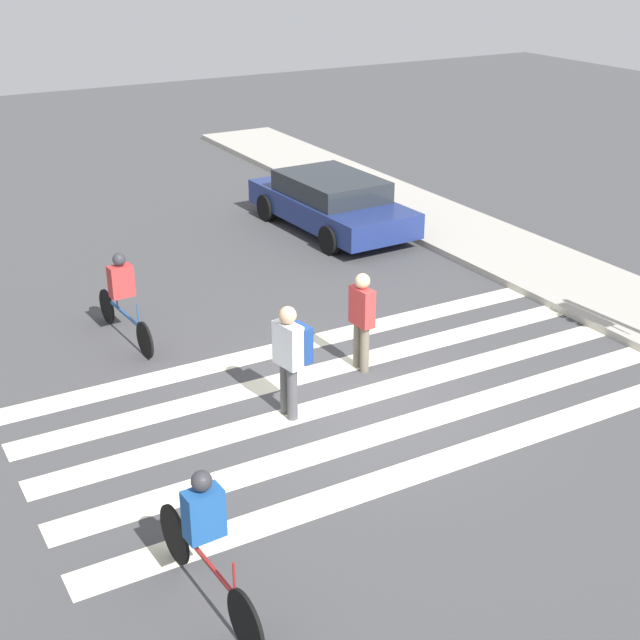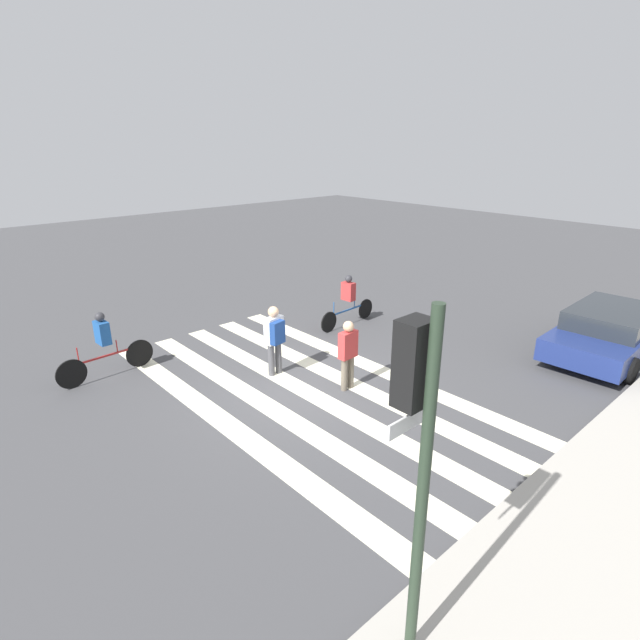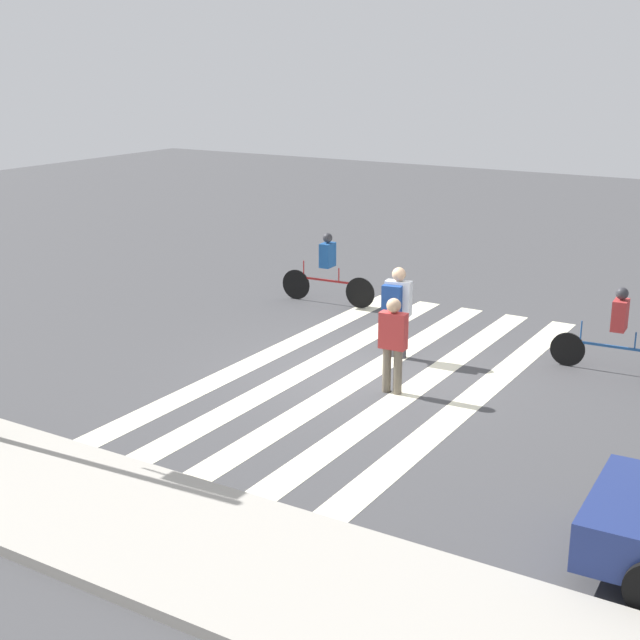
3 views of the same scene
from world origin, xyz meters
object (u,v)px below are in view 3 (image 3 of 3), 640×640
(pedestrian_adult_yellow_jacket, at_px, (397,306))
(cyclist_far_lane, at_px, (619,327))
(pedestrian_adult_tall_backpack, at_px, (393,340))
(cyclist_mid_street, at_px, (327,267))

(pedestrian_adult_yellow_jacket, relative_size, cyclist_far_lane, 0.74)
(cyclist_far_lane, bearing_deg, pedestrian_adult_yellow_jacket, 14.87)
(pedestrian_adult_yellow_jacket, distance_m, cyclist_far_lane, 3.96)
(pedestrian_adult_yellow_jacket, height_order, cyclist_far_lane, pedestrian_adult_yellow_jacket)
(pedestrian_adult_yellow_jacket, xyz_separation_m, cyclist_far_lane, (-3.75, -1.27, -0.16))
(pedestrian_adult_tall_backpack, xyz_separation_m, pedestrian_adult_yellow_jacket, (0.77, -1.68, 0.08))
(cyclist_mid_street, bearing_deg, pedestrian_adult_yellow_jacket, 136.03)
(cyclist_far_lane, bearing_deg, pedestrian_adult_tall_backpack, 40.93)
(pedestrian_adult_tall_backpack, bearing_deg, cyclist_far_lane, 41.23)
(pedestrian_adult_tall_backpack, height_order, pedestrian_adult_yellow_jacket, pedestrian_adult_yellow_jacket)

